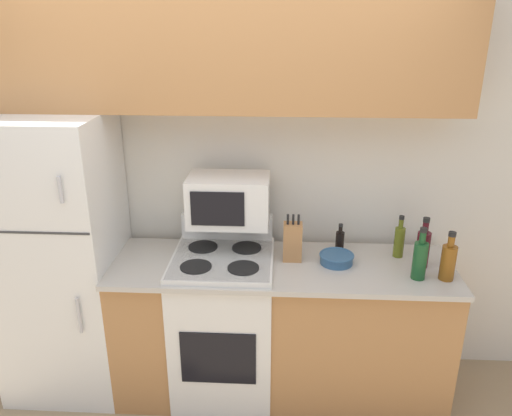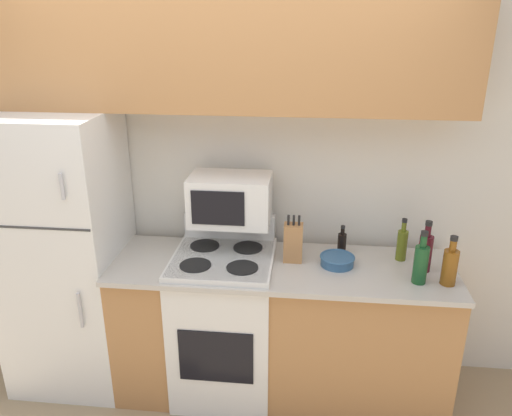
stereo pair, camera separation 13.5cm
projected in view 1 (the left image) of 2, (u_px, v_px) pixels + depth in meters
The scene contains 13 objects.
wall_back at pixel (228, 181), 3.14m from camera, with size 8.00×0.05×2.55m.
lower_cabinets at pixel (281, 328), 3.07m from camera, with size 1.98×0.63×0.90m.
refrigerator at pixel (60, 259), 3.01m from camera, with size 0.70×0.65×1.75m.
upper_cabinets at pixel (221, 52), 2.68m from camera, with size 2.68×0.33×0.64m.
stove at pixel (224, 323), 3.07m from camera, with size 0.59×0.61×1.09m.
microwave at pixel (229, 200), 2.92m from camera, with size 0.47×0.31×0.29m.
knife_block at pixel (293, 242), 2.90m from camera, with size 0.11×0.09×0.29m.
bowl at pixel (337, 258), 2.89m from camera, with size 0.20×0.20×0.06m.
bottle_wine_red at pixel (423, 248), 2.83m from camera, with size 0.08×0.08×0.30m.
bottle_olive_oil at pixel (399, 241), 2.95m from camera, with size 0.06×0.06×0.26m.
bottle_whiskey at pixel (448, 261), 2.69m from camera, with size 0.08×0.08×0.28m.
bottle_wine_green at pixel (420, 259), 2.70m from camera, with size 0.08×0.08×0.30m.
bottle_soy_sauce at pixel (340, 241), 3.03m from camera, with size 0.05×0.05×0.18m.
Camera 1 is at (0.34, -2.31, 2.25)m, focal length 35.00 mm.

